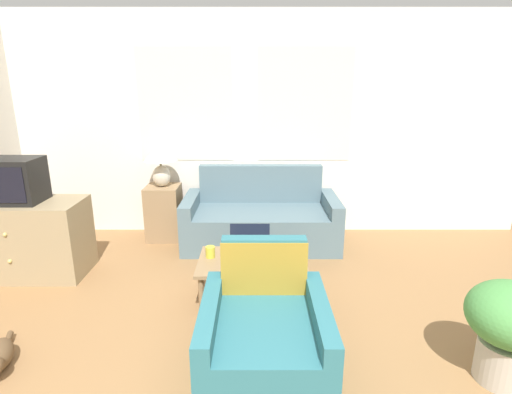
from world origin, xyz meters
TOP-DOWN VIEW (x-y plane):
  - wall_back at (-0.00, 3.63)m, footprint 6.58×0.06m
  - couch at (0.10, 3.20)m, footprint 1.74×0.83m
  - armchair at (0.10, 0.96)m, footprint 0.76×0.83m
  - tv_dresser at (-2.17, 2.40)m, footprint 1.13×0.57m
  - television at (-2.17, 2.40)m, footprint 0.46×0.37m
  - side_table at (-1.05, 3.33)m, footprint 0.39×0.39m
  - table_lamp at (-1.05, 3.33)m, footprint 0.38×0.38m
  - coffee_table at (0.01, 1.88)m, footprint 0.90×0.58m
  - laptop at (-0.01, 1.96)m, footprint 0.34×0.30m
  - cup_navy at (-0.34, 1.94)m, footprint 0.08×0.08m
  - cup_yellow at (0.36, 1.76)m, footprint 0.08×0.08m
  - cup_white at (0.27, 2.01)m, footprint 0.09×0.09m
  - potted_plant at (1.58, 0.94)m, footprint 0.52×0.52m

SIDE VIEW (x-z plane):
  - couch at x=0.10m, z-range -0.17..0.69m
  - armchair at x=0.10m, z-range -0.15..0.68m
  - side_table at x=-1.05m, z-range 0.00..0.64m
  - coffee_table at x=0.01m, z-range 0.15..0.53m
  - tv_dresser at x=-2.17m, z-range 0.00..0.73m
  - potted_plant at x=1.58m, z-range 0.07..0.73m
  - cup_yellow at x=0.36m, z-range 0.38..0.47m
  - cup_navy at x=-0.34m, z-range 0.38..0.48m
  - cup_white at x=0.27m, z-range 0.38..0.48m
  - laptop at x=-0.01m, z-range 0.32..0.57m
  - television at x=-2.17m, z-range 0.73..1.14m
  - table_lamp at x=-1.05m, z-range 0.72..1.23m
  - wall_back at x=0.00m, z-range 0.01..2.61m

